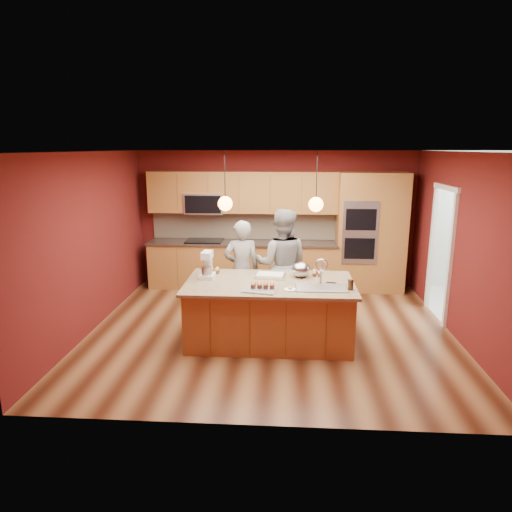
# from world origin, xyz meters

# --- Properties ---
(floor) EXTENTS (5.50, 5.50, 0.00)m
(floor) POSITION_xyz_m (0.00, 0.00, 0.00)
(floor) COLOR #3F1D0F
(floor) RESTS_ON ground
(ceiling) EXTENTS (5.50, 5.50, 0.00)m
(ceiling) POSITION_xyz_m (0.00, 0.00, 2.70)
(ceiling) COLOR silver
(ceiling) RESTS_ON ground
(wall_back) EXTENTS (5.50, 0.00, 5.50)m
(wall_back) POSITION_xyz_m (0.00, 2.50, 1.35)
(wall_back) COLOR #541312
(wall_back) RESTS_ON ground
(wall_front) EXTENTS (5.50, 0.00, 5.50)m
(wall_front) POSITION_xyz_m (0.00, -2.50, 1.35)
(wall_front) COLOR #541312
(wall_front) RESTS_ON ground
(wall_left) EXTENTS (0.00, 5.00, 5.00)m
(wall_left) POSITION_xyz_m (-2.75, 0.00, 1.35)
(wall_left) COLOR #541312
(wall_left) RESTS_ON ground
(wall_right) EXTENTS (0.00, 5.00, 5.00)m
(wall_right) POSITION_xyz_m (2.75, 0.00, 1.35)
(wall_right) COLOR #541312
(wall_right) RESTS_ON ground
(cabinet_run) EXTENTS (3.74, 0.64, 2.30)m
(cabinet_run) POSITION_xyz_m (-0.68, 2.25, 0.98)
(cabinet_run) COLOR #9C6827
(cabinet_run) RESTS_ON floor
(oven_column) EXTENTS (1.30, 0.62, 2.30)m
(oven_column) POSITION_xyz_m (1.85, 2.19, 1.15)
(oven_column) COLOR #9C6827
(oven_column) RESTS_ON floor
(doorway_trim) EXTENTS (0.08, 1.11, 2.20)m
(doorway_trim) POSITION_xyz_m (2.73, 0.80, 1.05)
(doorway_trim) COLOR silver
(doorway_trim) RESTS_ON wall_right
(pendant_left) EXTENTS (0.20, 0.20, 0.80)m
(pendant_left) POSITION_xyz_m (-0.63, -0.36, 2.00)
(pendant_left) COLOR black
(pendant_left) RESTS_ON ceiling
(pendant_right) EXTENTS (0.20, 0.20, 0.80)m
(pendant_right) POSITION_xyz_m (0.62, -0.36, 2.00)
(pendant_right) COLOR black
(pendant_right) RESTS_ON ceiling
(island) EXTENTS (2.40, 1.35, 1.26)m
(island) POSITION_xyz_m (0.01, -0.37, 0.45)
(island) COLOR #9C6827
(island) RESTS_ON floor
(person_left) EXTENTS (0.66, 0.50, 1.63)m
(person_left) POSITION_xyz_m (-0.50, 0.56, 0.81)
(person_left) COLOR black
(person_left) RESTS_ON floor
(person_right) EXTENTS (0.94, 0.77, 1.81)m
(person_right) POSITION_xyz_m (0.15, 0.56, 0.91)
(person_right) COLOR gray
(person_right) RESTS_ON floor
(stand_mixer) EXTENTS (0.22, 0.30, 0.39)m
(stand_mixer) POSITION_xyz_m (-0.93, -0.19, 1.05)
(stand_mixer) COLOR white
(stand_mixer) RESTS_ON island
(sheet_cake) EXTENTS (0.47, 0.37, 0.05)m
(sheet_cake) POSITION_xyz_m (-0.01, -0.10, 0.91)
(sheet_cake) COLOR white
(sheet_cake) RESTS_ON island
(cooling_rack) EXTENTS (0.49, 0.39, 0.02)m
(cooling_rack) POSITION_xyz_m (-0.13, -0.77, 0.89)
(cooling_rack) COLOR #B0B4B8
(cooling_rack) RESTS_ON island
(mixing_bowl) EXTENTS (0.28, 0.28, 0.24)m
(mixing_bowl) POSITION_xyz_m (0.44, -0.07, 0.99)
(mixing_bowl) COLOR #ACAEB3
(mixing_bowl) RESTS_ON island
(plate) EXTENTS (0.16, 0.16, 0.01)m
(plate) POSITION_xyz_m (0.28, -0.72, 0.89)
(plate) COLOR white
(plate) RESTS_ON island
(tumbler) EXTENTS (0.07, 0.07, 0.14)m
(tumbler) POSITION_xyz_m (1.10, -0.65, 0.96)
(tumbler) COLOR #36200F
(tumbler) RESTS_ON island
(phone) EXTENTS (0.15, 0.10, 0.01)m
(phone) POSITION_xyz_m (0.86, -0.37, 0.89)
(phone) COLOR black
(phone) RESTS_ON island
(cupcakes_left) EXTENTS (0.26, 0.17, 0.08)m
(cupcakes_left) POSITION_xyz_m (-0.92, 0.08, 0.92)
(cupcakes_left) COLOR #DD944A
(cupcakes_left) RESTS_ON island
(cupcakes_rack) EXTENTS (0.34, 0.17, 0.08)m
(cupcakes_rack) POSITION_xyz_m (-0.09, -0.68, 0.94)
(cupcakes_rack) COLOR #DD944A
(cupcakes_rack) RESTS_ON island
(cupcakes_right) EXTENTS (0.15, 0.22, 0.07)m
(cupcakes_right) POSITION_xyz_m (0.69, 0.05, 0.92)
(cupcakes_right) COLOR #DD944A
(cupcakes_right) RESTS_ON island
(dryer) EXTENTS (0.76, 0.78, 1.09)m
(dryer) POSITION_xyz_m (4.21, 1.60, 0.54)
(dryer) COLOR white
(dryer) RESTS_ON floor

